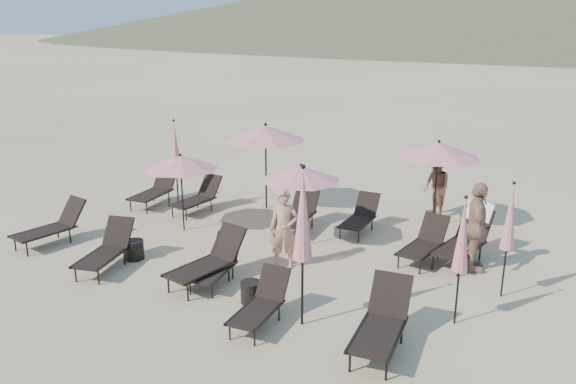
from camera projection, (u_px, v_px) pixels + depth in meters
The scene contains 26 objects.
ground at pixel (251, 303), 10.50m from camera, with size 800.00×800.00×0.00m, color #D6BA8C.
lounger_0 at pixel (52, 225), 13.27m from camera, with size 0.90×1.79×0.98m.
lounger_1 at pixel (106, 249), 11.89m from camera, with size 1.04×1.75×0.94m.
lounger_2 at pixel (209, 260), 11.22m from camera, with size 0.95×1.85×1.02m.
lounger_3 at pixel (217, 264), 11.25m from camera, with size 0.80×1.56×0.85m.
lounger_4 at pixel (261, 303), 9.65m from camera, with size 0.67×1.51×0.84m.
lounger_5 at pixel (382, 322), 8.88m from camera, with size 0.86×1.81×1.01m.
lounger_6 at pixel (157, 186), 16.28m from camera, with size 0.86×1.85×1.11m.
lounger_7 at pixel (198, 197), 15.60m from camera, with size 0.73×1.66×0.93m.
lounger_8 at pixel (298, 212), 14.19m from camera, with size 0.85×1.82×1.01m.
lounger_9 at pixel (360, 216), 14.05m from camera, with size 0.62×1.54×0.88m.
lounger_10 at pixel (424, 242), 12.31m from camera, with size 0.80×1.64×0.90m.
lounger_11 at pixel (466, 236), 12.31m from camera, with size 1.03×1.96×1.16m.
umbrella_open_0 at pixel (180, 162), 13.78m from camera, with size 1.86×1.86×2.00m.
umbrella_open_1 at pixel (301, 173), 12.76m from camera, with size 1.85×1.85×2.00m.
umbrella_open_2 at pixel (266, 133), 15.40m from camera, with size 2.28×2.28×2.45m.
umbrella_open_3 at pixel (438, 150), 14.00m from camera, with size 2.11×2.11×2.27m.
umbrella_closed_0 at pixel (303, 216), 9.18m from camera, with size 0.33×0.33×2.85m.
umbrella_closed_1 at pixel (510, 218), 10.30m from camera, with size 0.27×0.27×2.28m.
umbrella_closed_2 at pixel (175, 148), 15.34m from camera, with size 0.30×0.30×2.58m.
umbrella_closed_3 at pixel (462, 236), 9.31m from camera, with size 0.27×0.27×2.33m.
side_table_0 at pixel (134, 250), 12.43m from camera, with size 0.42×0.42×0.43m, color black.
side_table_1 at pixel (251, 292), 10.45m from camera, with size 0.39×0.39×0.42m, color black.
beachgoer_a at pixel (284, 229), 11.83m from camera, with size 0.63×0.41×1.72m, color tan.
beachgoer_b at pixel (436, 187), 15.08m from camera, with size 0.81×0.63×1.66m, color #90634A.
beachgoer_c at pixel (476, 227), 11.66m from camera, with size 1.13×0.47×1.92m, color #AB7C61.
Camera 1 is at (5.23, -7.96, 4.94)m, focal length 35.00 mm.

